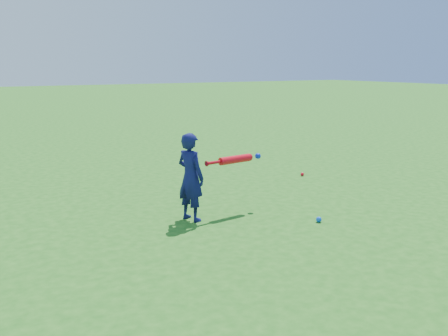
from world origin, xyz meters
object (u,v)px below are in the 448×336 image
(ground_ball_red, at_px, (302,174))
(ground_ball_blue, at_px, (319,219))
(bat_swing, at_px, (237,159))
(child, at_px, (191,177))

(ground_ball_red, relative_size, ground_ball_blue, 0.89)
(ground_ball_red, xyz_separation_m, ground_ball_blue, (-1.43, -2.05, 0.00))
(ground_ball_red, bearing_deg, bat_swing, -149.94)
(child, distance_m, ground_ball_blue, 1.60)
(child, xyz_separation_m, bat_swing, (0.67, 0.03, 0.15))
(ground_ball_blue, bearing_deg, ground_ball_red, 55.07)
(child, height_order, ground_ball_blue, child)
(ground_ball_blue, relative_size, bat_swing, 0.08)
(ground_ball_blue, height_order, bat_swing, bat_swing)
(ground_ball_blue, bearing_deg, bat_swing, 123.70)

